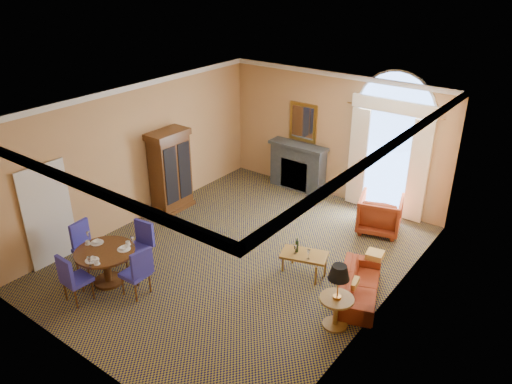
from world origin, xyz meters
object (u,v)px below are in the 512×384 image
Objects in this scene: armoire at (170,172)px; dining_table at (106,259)px; sofa at (359,284)px; side_table at (338,289)px; coffee_table at (304,255)px; armchair at (380,214)px.

armoire is 3.22m from dining_table.
sofa is 1.46× the size of side_table.
side_table is (4.08, 1.51, 0.24)m from dining_table.
coffee_table is (4.07, -0.45, -0.55)m from armoire.
side_table is at bearing 163.01° from sofa.
coffee_table is (-0.47, -2.48, -0.01)m from armchair.
dining_table is at bearing 101.76° from sofa.
dining_table is at bearing -157.03° from coffee_table.
dining_table is 4.75m from sofa.
armoire is at bearing 164.98° from side_table.
armchair is at bearing 56.36° from dining_table.
dining_table is 5.97m from armchair.
dining_table is 4.36m from side_table.
sofa is (5.27, -0.45, -0.72)m from armoire.
side_table reaches higher than sofa.
sofa is 1.83× the size of armchair.
sofa is 2.59m from armchair.
armoire is 1.16× the size of sofa.
armoire reaches higher than armchair.
dining_table is 0.95× the size of side_table.
side_table reaches higher than coffee_table.
side_table reaches higher than dining_table.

